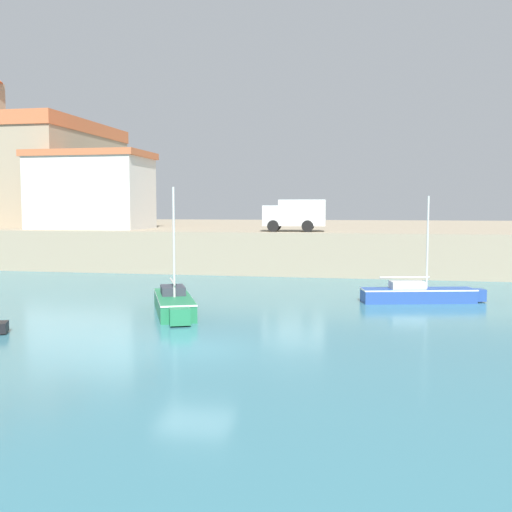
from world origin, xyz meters
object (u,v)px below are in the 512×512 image
at_px(church, 43,169).
at_px(harbor_shed_far_end, 91,190).
at_px(sailboat_green_1, 174,303).
at_px(truck_on_quay, 295,214).
at_px(sailboat_blue_0, 419,293).

height_order(church, harbor_shed_far_end, church).
bearing_deg(sailboat_green_1, church, 129.05).
bearing_deg(harbor_shed_far_end, truck_on_quay, -8.22).
relative_size(sailboat_blue_0, sailboat_green_1, 1.04).
height_order(sailboat_blue_0, sailboat_green_1, sailboat_green_1).
relative_size(sailboat_green_1, harbor_shed_far_end, 0.64).
xyz_separation_m(harbor_shed_far_end, truck_on_quay, (16.39, -2.37, -1.81)).
height_order(church, truck_on_quay, church).
relative_size(sailboat_blue_0, truck_on_quay, 1.38).
relative_size(harbor_shed_far_end, truck_on_quay, 2.06).
bearing_deg(truck_on_quay, harbor_shed_far_end, 171.78).
distance_m(sailboat_green_1, harbor_shed_far_end, 23.90).
distance_m(sailboat_blue_0, harbor_shed_far_end, 28.28).
distance_m(church, harbor_shed_far_end, 12.07).
bearing_deg(sailboat_green_1, sailboat_blue_0, 25.82).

